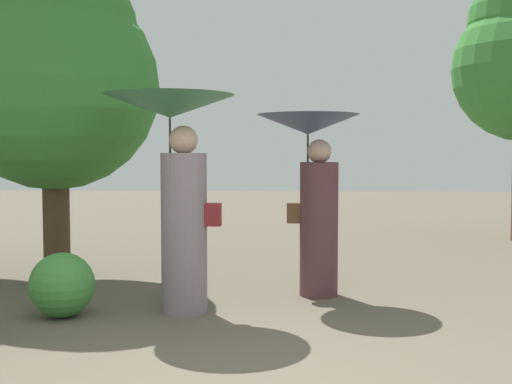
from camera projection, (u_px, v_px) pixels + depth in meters
name	position (u px, v px, depth m)	size (l,w,h in m)	color
person_left	(177.00, 165.00, 5.62)	(1.14, 1.14, 1.92)	gray
person_right	(313.00, 175.00, 6.30)	(1.01, 1.01, 1.79)	#563338
tree_mid_left	(54.00, 68.00, 6.89)	(2.26, 2.26, 3.62)	#4C3823
bush_path_right	(62.00, 285.00, 5.51)	(0.56, 0.56, 0.56)	#428C3D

